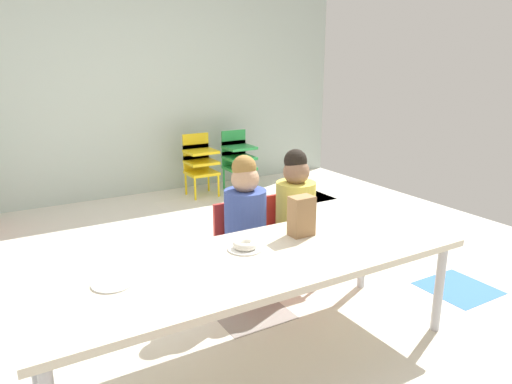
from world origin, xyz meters
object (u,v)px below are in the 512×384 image
object	(u,v)px
paper_bag_brown	(302,216)
kid_chair_yellow_stack	(200,160)
craft_table	(256,266)
kid_chair_green_stack	(238,156)
donut_powdered_on_plate	(245,244)
paper_plate_center_table	(113,283)
seated_child_near_camera	(245,214)
seated_child_middle_seat	(295,205)
paper_plate_near_edge	(245,249)

from	to	relation	value
paper_bag_brown	kid_chair_yellow_stack	bearing A→B (deg)	77.24
craft_table	paper_bag_brown	distance (m)	0.42
kid_chair_green_stack	donut_powdered_on_plate	bearing A→B (deg)	-117.78
craft_table	paper_plate_center_table	distance (m)	0.68
seated_child_near_camera	kid_chair_green_stack	world-z (taller)	seated_child_near_camera
seated_child_near_camera	seated_child_middle_seat	world-z (taller)	same
paper_bag_brown	donut_powdered_on_plate	distance (m)	0.37
seated_child_middle_seat	paper_plate_near_edge	distance (m)	0.79
kid_chair_green_stack	paper_plate_near_edge	xyz separation A→B (m)	(-1.46, -2.78, 0.16)
paper_bag_brown	donut_powdered_on_plate	xyz separation A→B (m)	(-0.36, -0.02, -0.08)
kid_chair_green_stack	paper_bag_brown	bearing A→B (deg)	-111.77
kid_chair_yellow_stack	paper_plate_center_table	world-z (taller)	kid_chair_yellow_stack
craft_table	paper_plate_near_edge	distance (m)	0.13
craft_table	kid_chair_yellow_stack	size ratio (longest dim) A/B	3.17
kid_chair_yellow_stack	craft_table	bearing A→B (deg)	-108.94
kid_chair_yellow_stack	donut_powdered_on_plate	distance (m)	2.95
paper_plate_near_edge	paper_plate_center_table	size ratio (longest dim) A/B	1.00
craft_table	paper_plate_center_table	world-z (taller)	paper_plate_center_table
seated_child_middle_seat	craft_table	bearing A→B (deg)	-137.53
kid_chair_green_stack	paper_plate_near_edge	bearing A→B (deg)	-117.78
paper_plate_center_table	donut_powdered_on_plate	bearing A→B (deg)	3.89
seated_child_middle_seat	donut_powdered_on_plate	bearing A→B (deg)	-143.49
craft_table	seated_child_middle_seat	size ratio (longest dim) A/B	2.35
kid_chair_green_stack	donut_powdered_on_plate	xyz separation A→B (m)	(-1.46, -2.78, 0.18)
paper_bag_brown	paper_plate_center_table	world-z (taller)	paper_bag_brown
kid_chair_yellow_stack	kid_chair_green_stack	bearing A→B (deg)	0.00
paper_bag_brown	paper_plate_center_table	bearing A→B (deg)	-176.38
paper_plate_near_edge	paper_plate_center_table	bearing A→B (deg)	-176.11
donut_powdered_on_plate	craft_table	bearing A→B (deg)	-93.67
craft_table	paper_bag_brown	bearing A→B (deg)	20.57
seated_child_middle_seat	kid_chair_green_stack	distance (m)	2.45
kid_chair_green_stack	seated_child_near_camera	bearing A→B (deg)	-117.53
craft_table	paper_plate_near_edge	size ratio (longest dim) A/B	11.97
seated_child_middle_seat	paper_plate_near_edge	world-z (taller)	seated_child_middle_seat
seated_child_near_camera	donut_powdered_on_plate	distance (m)	0.54
paper_plate_center_table	kid_chair_green_stack	bearing A→B (deg)	52.84
seated_child_near_camera	paper_plate_near_edge	bearing A→B (deg)	-118.96
seated_child_middle_seat	paper_plate_center_table	size ratio (longest dim) A/B	5.10
seated_child_near_camera	paper_plate_center_table	bearing A→B (deg)	-151.08
paper_plate_near_edge	paper_bag_brown	bearing A→B (deg)	3.13
kid_chair_green_stack	paper_plate_near_edge	world-z (taller)	kid_chair_green_stack
kid_chair_yellow_stack	paper_plate_center_table	distance (m)	3.28
kid_chair_green_stack	paper_plate_center_table	bearing A→B (deg)	-127.16
seated_child_near_camera	kid_chair_yellow_stack	distance (m)	2.42
donut_powdered_on_plate	paper_plate_near_edge	bearing A→B (deg)	0.00
kid_chair_green_stack	paper_bag_brown	xyz separation A→B (m)	(-1.10, -2.76, 0.26)
seated_child_near_camera	seated_child_middle_seat	size ratio (longest dim) A/B	1.00
kid_chair_yellow_stack	paper_bag_brown	distance (m)	2.84
seated_child_middle_seat	kid_chair_green_stack	xyz separation A→B (m)	(0.83, 2.31, -0.16)
kid_chair_green_stack	donut_powdered_on_plate	distance (m)	3.15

